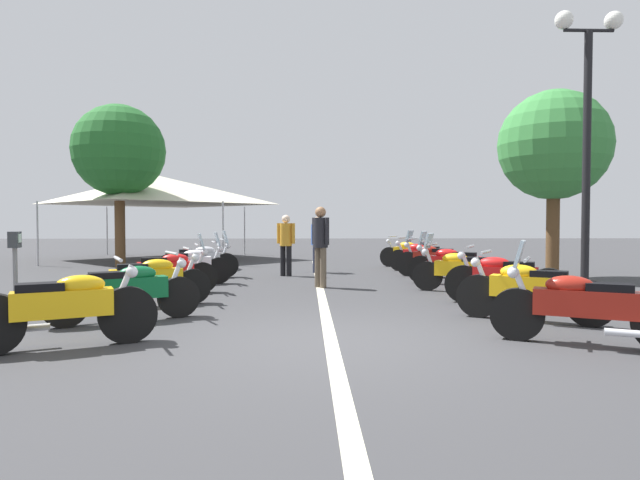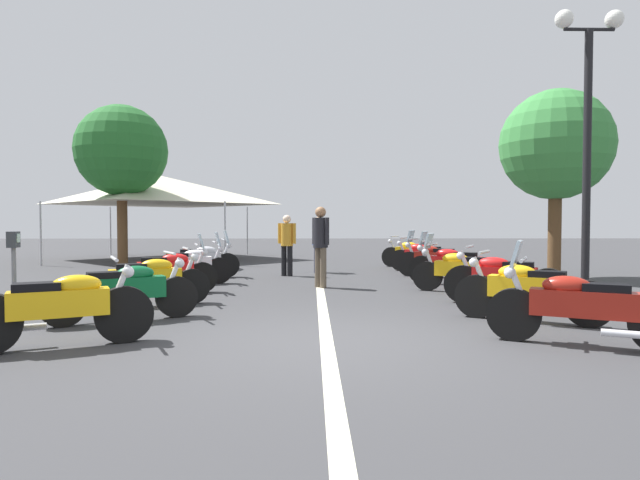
# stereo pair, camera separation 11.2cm
# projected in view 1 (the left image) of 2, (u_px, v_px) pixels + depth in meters

# --- Properties ---
(ground_plane) EXTENTS (80.00, 80.00, 0.00)m
(ground_plane) POSITION_uv_depth(u_px,v_px,m) (331.00, 342.00, 6.24)
(ground_plane) COLOR #38383A
(lane_centre_stripe) EXTENTS (17.68, 0.16, 0.01)m
(lane_centre_stripe) POSITION_uv_depth(u_px,v_px,m) (321.00, 294.00, 10.50)
(lane_centre_stripe) COLOR beige
(lane_centre_stripe) RESTS_ON ground_plane
(motorcycle_left_row_0) EXTENTS (1.03, 1.89, 1.01)m
(motorcycle_left_row_0) POSITION_uv_depth(u_px,v_px,m) (65.00, 308.00, 5.91)
(motorcycle_left_row_0) COLOR black
(motorcycle_left_row_0) RESTS_ON ground_plane
(motorcycle_left_row_1) EXTENTS (1.17, 1.95, 0.98)m
(motorcycle_left_row_1) POSITION_uv_depth(u_px,v_px,m) (126.00, 291.00, 7.50)
(motorcycle_left_row_1) COLOR black
(motorcycle_left_row_1) RESTS_ON ground_plane
(motorcycle_left_row_2) EXTENTS (1.00, 2.05, 0.98)m
(motorcycle_left_row_2) POSITION_uv_depth(u_px,v_px,m) (148.00, 280.00, 8.91)
(motorcycle_left_row_2) COLOR black
(motorcycle_left_row_2) RESTS_ON ground_plane
(motorcycle_left_row_3) EXTENTS (0.85, 1.97, 1.20)m
(motorcycle_left_row_3) POSITION_uv_depth(u_px,v_px,m) (167.00, 271.00, 10.45)
(motorcycle_left_row_3) COLOR black
(motorcycle_left_row_3) RESTS_ON ground_plane
(motorcycle_left_row_4) EXTENTS (0.83, 1.98, 1.19)m
(motorcycle_left_row_4) POSITION_uv_depth(u_px,v_px,m) (188.00, 265.00, 11.99)
(motorcycle_left_row_4) COLOR black
(motorcycle_left_row_4) RESTS_ON ground_plane
(motorcycle_left_row_5) EXTENTS (0.82, 2.00, 1.20)m
(motorcycle_left_row_5) POSITION_uv_depth(u_px,v_px,m) (199.00, 260.00, 13.42)
(motorcycle_left_row_5) COLOR black
(motorcycle_left_row_5) RESTS_ON ground_plane
(motorcycle_right_row_0) EXTENTS (1.12, 1.95, 1.20)m
(motorcycle_right_row_0) POSITION_uv_depth(u_px,v_px,m) (584.00, 306.00, 6.04)
(motorcycle_right_row_0) COLOR black
(motorcycle_right_row_0) RESTS_ON ground_plane
(motorcycle_right_row_1) EXTENTS (1.20, 1.90, 1.00)m
(motorcycle_right_row_1) POSITION_uv_depth(u_px,v_px,m) (531.00, 290.00, 7.53)
(motorcycle_right_row_1) COLOR black
(motorcycle_right_row_1) RESTS_ON ground_plane
(motorcycle_right_row_2) EXTENTS (1.08, 1.87, 1.01)m
(motorcycle_right_row_2) POSITION_uv_depth(u_px,v_px,m) (504.00, 278.00, 9.02)
(motorcycle_right_row_2) COLOR black
(motorcycle_right_row_2) RESTS_ON ground_plane
(motorcycle_right_row_3) EXTENTS (1.19, 1.90, 1.19)m
(motorcycle_right_row_3) POSITION_uv_depth(u_px,v_px,m) (462.00, 270.00, 10.62)
(motorcycle_right_row_3) COLOR black
(motorcycle_right_row_3) RESTS_ON ground_plane
(motorcycle_right_row_4) EXTENTS (1.17, 1.98, 1.21)m
(motorcycle_right_row_4) POSITION_uv_depth(u_px,v_px,m) (453.00, 264.00, 11.93)
(motorcycle_right_row_4) COLOR black
(motorcycle_right_row_4) RESTS_ON ground_plane
(motorcycle_right_row_5) EXTENTS (1.14, 1.82, 1.21)m
(motorcycle_right_row_5) POSITION_uv_depth(u_px,v_px,m) (433.00, 259.00, 13.58)
(motorcycle_right_row_5) COLOR black
(motorcycle_right_row_5) RESTS_ON ground_plane
(motorcycle_right_row_6) EXTENTS (1.21, 1.77, 0.99)m
(motorcycle_right_row_6) POSITION_uv_depth(u_px,v_px,m) (422.00, 256.00, 15.07)
(motorcycle_right_row_6) COLOR black
(motorcycle_right_row_6) RESTS_ON ground_plane
(motorcycle_right_row_7) EXTENTS (1.28, 1.88, 0.99)m
(motorcycle_right_row_7) POSITION_uv_depth(u_px,v_px,m) (412.00, 253.00, 16.47)
(motorcycle_right_row_7) COLOR black
(motorcycle_right_row_7) RESTS_ON ground_plane
(street_lamp_twin_globe) EXTENTS (0.32, 1.22, 5.18)m
(street_lamp_twin_globe) POSITION_uv_depth(u_px,v_px,m) (587.00, 106.00, 9.50)
(street_lamp_twin_globe) COLOR black
(street_lamp_twin_globe) RESTS_ON ground_plane
(parking_meter) EXTENTS (0.20, 0.15, 1.29)m
(parking_meter) POSITION_uv_depth(u_px,v_px,m) (15.00, 260.00, 7.21)
(parking_meter) COLOR slate
(parking_meter) RESTS_ON ground_plane
(bystander_0) EXTENTS (0.32, 0.48, 1.61)m
(bystander_0) POSITION_uv_depth(u_px,v_px,m) (286.00, 240.00, 13.92)
(bystander_0) COLOR black
(bystander_0) RESTS_ON ground_plane
(bystander_1) EXTENTS (0.48, 0.32, 1.57)m
(bystander_1) POSITION_uv_depth(u_px,v_px,m) (317.00, 240.00, 14.89)
(bystander_1) COLOR #1E2338
(bystander_1) RESTS_ON ground_plane
(bystander_2) EXTENTS (0.44, 0.36, 1.75)m
(bystander_2) POSITION_uv_depth(u_px,v_px,m) (321.00, 240.00, 11.46)
(bystander_2) COLOR brown
(bystander_2) RESTS_ON ground_plane
(roadside_tree_0) EXTENTS (2.73, 2.73, 4.72)m
(roadside_tree_0) POSITION_uv_depth(u_px,v_px,m) (554.00, 146.00, 13.28)
(roadside_tree_0) COLOR brown
(roadside_tree_0) RESTS_ON ground_plane
(roadside_tree_1) EXTENTS (2.87, 2.87, 5.13)m
(roadside_tree_1) POSITION_uv_depth(u_px,v_px,m) (119.00, 151.00, 16.76)
(roadside_tree_1) COLOR brown
(roadside_tree_1) RESTS_ON ground_plane
(event_tent) EXTENTS (6.64, 6.64, 3.20)m
(event_tent) POSITION_uv_depth(u_px,v_px,m) (156.00, 190.00, 20.11)
(event_tent) COLOR beige
(event_tent) RESTS_ON ground_plane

